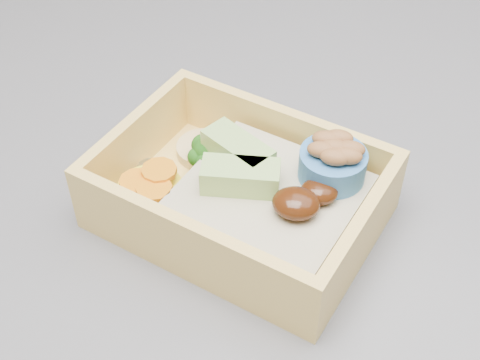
# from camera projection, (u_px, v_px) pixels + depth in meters

# --- Properties ---
(bento_box) EXTENTS (0.22, 0.19, 0.07)m
(bento_box) POSITION_uv_depth(u_px,v_px,m) (249.00, 194.00, 0.46)
(bento_box) COLOR #ECC361
(bento_box) RESTS_ON island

